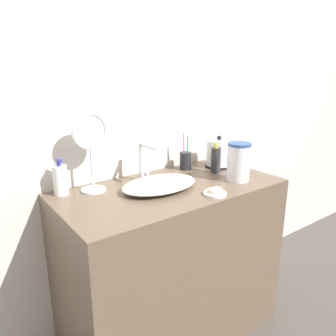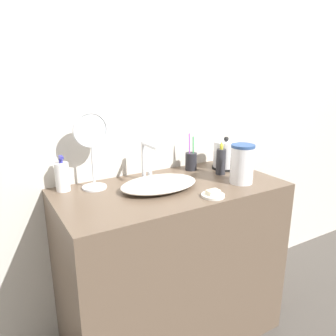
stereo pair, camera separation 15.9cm
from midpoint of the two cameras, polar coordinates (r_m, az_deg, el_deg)
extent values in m
cube|color=beige|center=(1.80, -7.96, 12.21)|extent=(6.00, 0.04, 2.60)
cube|color=brown|center=(1.82, -2.05, -16.39)|extent=(1.13, 0.57, 0.88)
ellipsoid|color=silver|center=(1.59, -4.34, -2.88)|extent=(0.39, 0.25, 0.05)
cylinder|color=silver|center=(1.70, -7.37, 1.07)|extent=(0.02, 0.02, 0.21)
cylinder|color=silver|center=(1.62, -6.19, 3.71)|extent=(0.02, 0.15, 0.02)
cylinder|color=silver|center=(1.74, -6.26, -1.36)|extent=(0.02, 0.02, 0.04)
cylinder|color=black|center=(1.97, 6.43, 0.35)|extent=(0.15, 0.15, 0.01)
cylinder|color=silver|center=(1.95, 6.50, 2.46)|extent=(0.14, 0.14, 0.16)
sphere|color=black|center=(1.93, 6.59, 5.20)|extent=(0.03, 0.03, 0.03)
cylinder|color=#232328|center=(1.90, 0.67, 1.21)|extent=(0.07, 0.07, 0.10)
cylinder|color=#B24CCC|center=(1.87, 0.37, 3.44)|extent=(0.01, 0.02, 0.17)
cylinder|color=green|center=(1.88, 1.02, 3.23)|extent=(0.02, 0.02, 0.16)
cylinder|color=white|center=(1.61, -20.96, -2.08)|extent=(0.07, 0.07, 0.14)
cylinder|color=#333399|center=(1.59, -21.25, 0.70)|extent=(0.02, 0.02, 0.02)
cube|color=#333399|center=(1.57, -21.21, 1.24)|extent=(0.02, 0.04, 0.01)
cylinder|color=#28282D|center=(1.84, 5.88, 1.30)|extent=(0.05, 0.05, 0.14)
cylinder|color=gold|center=(1.82, 5.95, 3.76)|extent=(0.02, 0.02, 0.02)
cone|color=gold|center=(1.82, 5.97, 4.44)|extent=(0.02, 0.02, 0.02)
cylinder|color=silver|center=(1.52, 5.23, -4.53)|extent=(0.11, 0.11, 0.01)
cube|color=#EFE5C6|center=(1.52, 5.24, -3.97)|extent=(0.06, 0.04, 0.02)
cylinder|color=silver|center=(1.63, -15.60, -3.74)|extent=(0.12, 0.12, 0.01)
cylinder|color=silver|center=(1.60, -15.89, -0.20)|extent=(0.01, 0.01, 0.20)
torus|color=silver|center=(1.56, -16.40, 6.12)|extent=(0.17, 0.01, 0.17)
cylinder|color=silver|center=(1.56, -16.40, 6.12)|extent=(0.15, 0.00, 0.15)
cylinder|color=silver|center=(1.72, 9.61, 0.80)|extent=(0.12, 0.12, 0.19)
cylinder|color=#2D4C84|center=(1.69, 9.77, 4.06)|extent=(0.12, 0.12, 0.01)
camera|label=1|loc=(0.08, -92.86, -0.85)|focal=35.00mm
camera|label=2|loc=(0.08, 87.14, 0.85)|focal=35.00mm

